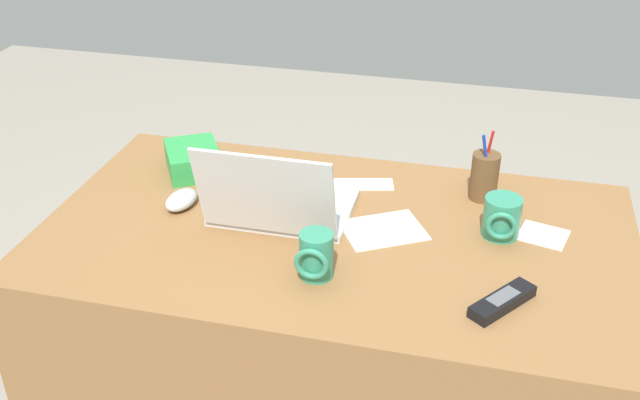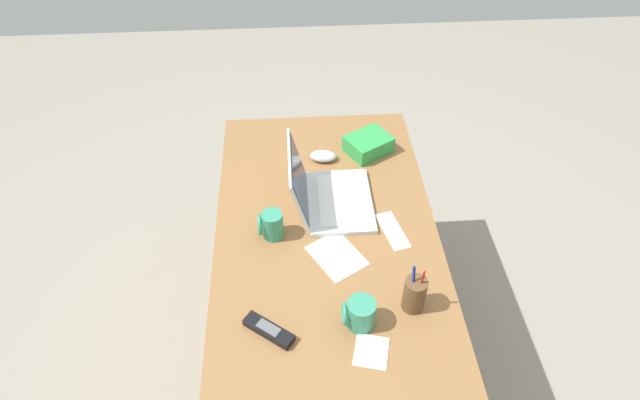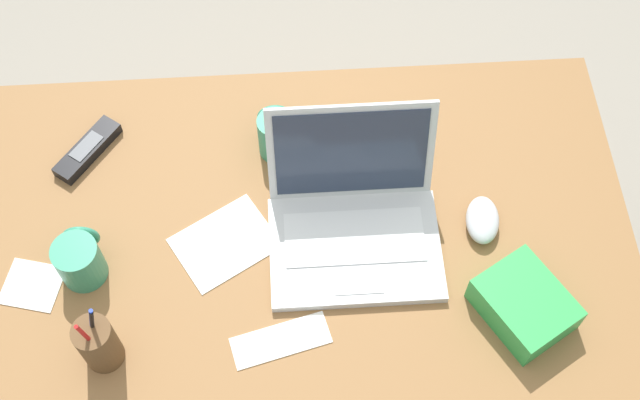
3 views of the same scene
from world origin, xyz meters
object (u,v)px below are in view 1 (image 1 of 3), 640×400
Objects in this scene: pen_holder at (485,176)px; snack_bag at (193,159)px; laptop at (279,203)px; computer_mouse at (181,200)px; cordless_phone at (502,301)px; coffee_mug_tall at (502,218)px; coffee_mug_white at (314,256)px.

pen_holder is 0.74m from snack_bag.
laptop is 3.13× the size of computer_mouse.
laptop is 0.56m from cordless_phone.
laptop is 1.83× the size of pen_holder.
coffee_mug_tall is 0.17m from pen_holder.
laptop is 0.25m from computer_mouse.
snack_bag reaches higher than cordless_phone.
computer_mouse is 0.58× the size of pen_holder.
snack_bag is (0.04, -0.18, 0.01)m from computer_mouse.
coffee_mug_tall is 0.26m from cordless_phone.
pen_holder reaches higher than cordless_phone.
cordless_phone is at bearing 158.24° from laptop.
coffee_mug_white is 1.04× the size of coffee_mug_tall.
coffee_mug_tall is at bearing 170.68° from snack_bag.
pen_holder reaches higher than snack_bag.
snack_bag is (0.79, -0.13, -0.01)m from coffee_mug_tall.
coffee_mug_tall is at bearing -145.55° from coffee_mug_white.
pen_holder is (-0.45, -0.22, 0.01)m from laptop.
laptop is at bearing 6.41° from coffee_mug_tall.
coffee_mug_white reaches higher than computer_mouse.
coffee_mug_white is (-0.13, 0.19, 0.00)m from laptop.
laptop is 0.34m from snack_bag.
coffee_mug_white is 0.44m from coffee_mug_tall.
computer_mouse is 0.43m from coffee_mug_white.
coffee_mug_white is at bearing 137.98° from snack_bag.
cordless_phone is (-0.51, 0.21, -0.03)m from laptop.
pen_holder is at bearing -127.29° from coffee_mug_white.
pen_holder is at bearing -154.39° from computer_mouse.
computer_mouse is at bearing -1.12° from laptop.
pen_holder reaches higher than coffee_mug_white.
laptop is 2.09× the size of cordless_phone.
pen_holder is (0.06, -0.43, 0.05)m from cordless_phone.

